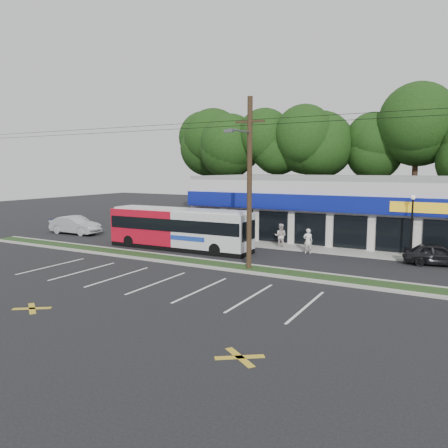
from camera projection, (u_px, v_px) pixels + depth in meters
The scene contains 15 objects.
ground at pixel (197, 268), 26.40m from camera, with size 120.00×120.00×0.00m, color black.
grass_strip at pixel (206, 263), 27.26m from camera, with size 40.00×1.60×0.12m, color #1A3114.
curb_south at pixel (198, 266), 26.52m from camera, with size 40.00×0.25×0.14m, color #9E9E93.
curb_north at pixel (213, 261), 28.00m from camera, with size 40.00×0.25×0.14m, color #9E9E93.
sidewalk at pixel (321, 250), 31.79m from camera, with size 32.00×2.20×0.10m, color #9E9E93.
strip_mall at pixel (352, 207), 37.21m from camera, with size 25.00×12.55×5.30m.
utility_pole at pixel (246, 178), 25.15m from camera, with size 50.00×2.77×10.00m.
lamp_post at pixel (412, 219), 28.39m from camera, with size 0.30×0.30×4.25m.
tree_line at pixel (361, 145), 45.95m from camera, with size 46.76×6.76×11.83m.
metrobus at pixel (180, 228), 32.21m from camera, with size 11.28×2.64×3.02m.
car_dark at pixel (438, 254), 26.98m from camera, with size 1.61×3.99×1.36m, color black.
car_silver at pixel (75, 225), 39.73m from camera, with size 1.73×4.95×1.63m, color #B1B5B9.
car_blue at pixel (70, 225), 41.47m from camera, with size 1.64×4.04×1.17m, color navy.
pedestrian_a at pixel (308, 241), 30.61m from camera, with size 0.65×0.43×1.78m, color silver.
pedestrian_b at pixel (280, 236), 32.69m from camera, with size 0.90×0.70×1.85m, color beige.
Camera 1 is at (13.99, -21.80, 5.98)m, focal length 35.00 mm.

